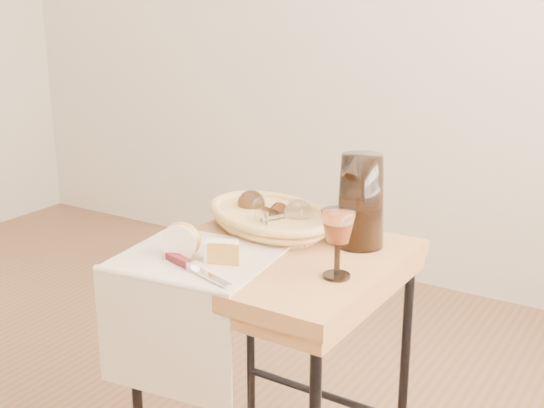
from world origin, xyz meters
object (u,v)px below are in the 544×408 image
Objects in this scene: pitcher at (361,201)px; wine_goblet at (338,244)px; apple_half at (182,239)px; tea_towel at (197,257)px; goblet_lying_b at (283,216)px; table_knife at (195,268)px; bread_basket at (269,220)px; side_table at (276,382)px; goblet_lying_a at (262,208)px.

wine_goblet is (0.04, -0.20, -0.03)m from pitcher.
tea_towel is at bearing 15.47° from apple_half.
tea_towel is 3.78× the size of apple_half.
wine_goblet is at bearing -5.51° from apple_half.
table_knife is (-0.03, -0.30, -0.03)m from goblet_lying_b.
bread_basket is 0.32m from table_knife.
side_table is 0.44m from apple_half.
apple_half is (-0.03, -0.02, 0.04)m from tea_towel.
apple_half is (-0.11, -0.25, -0.00)m from goblet_lying_b.
bread_basket is 2.28× the size of wine_goblet.
wine_goblet reaches higher than tea_towel.
goblet_lying_a is 0.99× the size of goblet_lying_b.
wine_goblet is 0.35m from apple_half.
side_table is at bearing -29.16° from bread_basket.
pitcher is 0.42m from apple_half.
side_table is 2.62× the size of pitcher.
tea_towel is at bearing -167.84° from wine_goblet.
table_knife is (-0.22, -0.34, -0.09)m from pitcher.
bread_basket is 3.89× the size of apple_half.
goblet_lying_a is 0.09m from goblet_lying_b.
table_knife is (0.08, -0.05, -0.03)m from apple_half.
goblet_lying_a is (-0.13, 0.14, 0.38)m from side_table.
goblet_lying_b is at bearing 144.43° from wine_goblet.
goblet_lying_a is at bearing 147.24° from wine_goblet.
table_knife is (0.05, -0.07, 0.01)m from tea_towel.
wine_goblet is (0.18, -0.06, 0.41)m from side_table.
table_knife reaches higher than side_table.
goblet_lying_b is 0.27m from apple_half.
table_knife is (0.05, -0.34, -0.03)m from goblet_lying_a.
goblet_lying_b is at bearing 101.59° from table_knife.
apple_half is at bearing -175.02° from goblet_lying_b.
side_table is at bearing -127.19° from goblet_lying_b.
tea_towel is (-0.13, -0.13, 0.34)m from side_table.
goblet_lying_a is 0.27m from pitcher.
side_table is at bearing 37.04° from tea_towel.
pitcher is at bearing 24.41° from apple_half.
apple_half reaches higher than table_knife.
goblet_lying_a is at bearing 94.77° from goblet_lying_b.
pitcher reaches higher than goblet_lying_b.
apple_half is (-0.03, -0.28, -0.00)m from goblet_lying_a.
pitcher is at bearing 37.82° from tea_towel.
pitcher reaches higher than wine_goblet.
apple_half is (-0.16, -0.14, 0.38)m from side_table.
wine_goblet reaches higher than goblet_lying_b.
tea_towel is at bearing 107.45° from goblet_lying_a.
tea_towel is 1.28× the size of pitcher.
goblet_lying_a is at bearing -179.14° from pitcher.
bread_basket is 1.61× the size of table_knife.
bread_basket is at bearing 96.60° from goblet_lying_b.
table_knife is (0.02, -0.32, -0.01)m from bread_basket.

